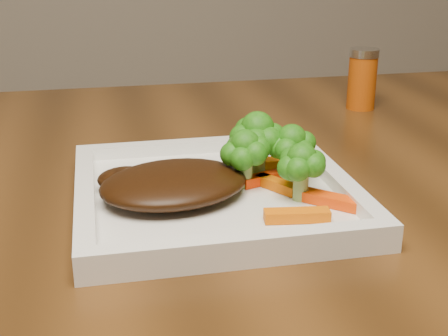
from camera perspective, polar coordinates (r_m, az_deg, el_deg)
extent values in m
cube|color=white|center=(0.62, -0.90, -2.73)|extent=(0.27, 0.27, 0.01)
ellipsoid|color=black|center=(0.61, -4.60, -1.42)|extent=(0.17, 0.14, 0.03)
cube|color=#E76303|center=(0.56, 6.69, -4.32)|extent=(0.06, 0.02, 0.01)
cube|color=#F33F03|center=(0.60, 9.51, -2.85)|extent=(0.06, 0.05, 0.01)
cube|color=orange|center=(0.69, 6.13, 0.52)|extent=(0.06, 0.02, 0.01)
cube|color=#D85C03|center=(0.63, 4.88, -1.54)|extent=(0.04, 0.05, 0.01)
cube|color=#FF3504|center=(0.64, 3.52, -0.99)|extent=(0.05, 0.03, 0.01)
cylinder|color=#B04609|center=(0.98, 12.53, 7.95)|extent=(0.05, 0.05, 0.09)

